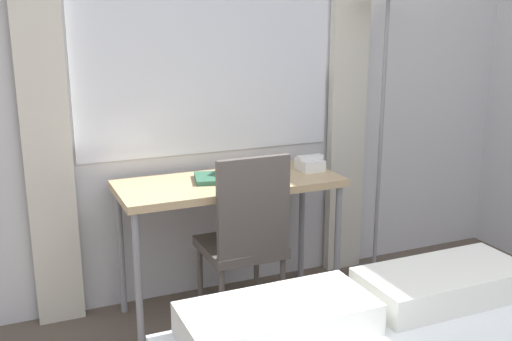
{
  "coord_description": "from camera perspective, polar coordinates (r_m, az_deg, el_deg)",
  "views": [
    {
      "loc": [
        -1.03,
        -0.6,
        1.63
      ],
      "look_at": [
        0.05,
        1.89,
        0.91
      ],
      "focal_mm": 42.0,
      "sensor_mm": 36.0,
      "label": 1
    }
  ],
  "objects": [
    {
      "name": "book",
      "position": [
        3.2,
        -3.95,
        -0.69
      ],
      "size": [
        0.25,
        0.26,
        0.02
      ],
      "rotation": [
        0.0,
        0.0,
        -0.24
      ],
      "color": "#33664C",
      "rests_on": "desk"
    },
    {
      "name": "desk_chair",
      "position": [
        3.1,
        -1.0,
        -6.1
      ],
      "size": [
        0.4,
        0.4,
        0.95
      ],
      "rotation": [
        0.0,
        0.0,
        0.01
      ],
      "color": "#59514C",
      "rests_on": "ground_plane"
    },
    {
      "name": "telephone",
      "position": [
        3.4,
        5.16,
        0.63
      ],
      "size": [
        0.15,
        0.14,
        0.09
      ],
      "color": "white",
      "rests_on": "desk"
    },
    {
      "name": "desk",
      "position": [
        3.22,
        -2.56,
        -2.1
      ],
      "size": [
        1.2,
        0.51,
        0.76
      ],
      "color": "tan",
      "rests_on": "ground_plane"
    },
    {
      "name": "standing_lamp",
      "position": [
        3.58,
        12.43,
        14.51
      ],
      "size": [
        0.33,
        0.33,
        1.96
      ],
      "color": "#4C4C51",
      "rests_on": "ground_plane"
    },
    {
      "name": "wall_back_with_window",
      "position": [
        3.39,
        -5.61,
        10.1
      ],
      "size": [
        5.28,
        0.13,
        2.7
      ],
      "color": "silver",
      "rests_on": "ground_plane"
    }
  ]
}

